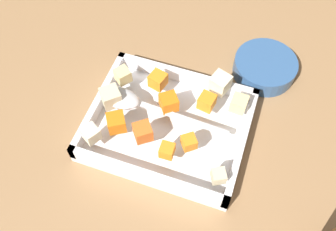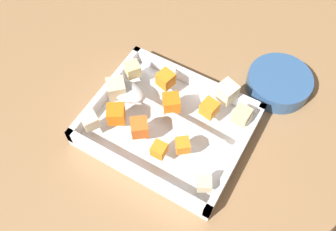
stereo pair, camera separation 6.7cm
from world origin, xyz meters
name	(u,v)px [view 1 (the left image)]	position (x,y,z in m)	size (l,w,h in m)	color
ground_plane	(166,126)	(0.00, 0.00, 0.00)	(4.00, 4.00, 0.00)	#936D47
baking_dish	(168,127)	(0.01, -0.01, 0.01)	(0.29, 0.24, 0.04)	silver
carrot_chunk_heap_side	(167,150)	(0.03, -0.07, 0.06)	(0.02, 0.02, 0.02)	orange
carrot_chunk_corner_ne	(170,103)	(0.00, 0.02, 0.06)	(0.03, 0.03, 0.03)	orange
carrot_chunk_rim_edge	(143,132)	(-0.02, -0.06, 0.06)	(0.03, 0.03, 0.03)	orange
carrot_chunk_corner_nw	(158,80)	(-0.04, 0.06, 0.06)	(0.03, 0.03, 0.03)	orange
carrot_chunk_corner_sw	(207,102)	(0.07, 0.04, 0.06)	(0.03, 0.03, 0.03)	orange
carrot_chunk_far_left	(116,123)	(-0.07, -0.05, 0.06)	(0.03, 0.03, 0.03)	orange
carrot_chunk_near_right	(189,142)	(0.06, -0.05, 0.06)	(0.02, 0.02, 0.02)	orange
potato_chunk_heap_top	(111,97)	(-0.10, -0.01, 0.06)	(0.03, 0.03, 0.03)	beige
potato_chunk_corner_se	(239,104)	(0.12, 0.06, 0.06)	(0.03, 0.03, 0.03)	#E0CC89
potato_chunk_front_center	(91,134)	(-0.11, -0.09, 0.06)	(0.03, 0.03, 0.03)	beige
potato_chunk_mid_right	(220,83)	(0.08, 0.09, 0.06)	(0.03, 0.03, 0.03)	beige
potato_chunk_under_handle	(218,176)	(0.12, -0.09, 0.06)	(0.02, 0.02, 0.02)	beige
potato_chunk_back_center	(123,75)	(-0.10, 0.05, 0.06)	(0.03, 0.03, 0.03)	#E0CC89
serving_spoon	(128,99)	(-0.07, 0.00, 0.05)	(0.25, 0.05, 0.02)	silver
small_prep_bowl	(265,67)	(0.15, 0.19, 0.02)	(0.13, 0.13, 0.04)	#33598C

